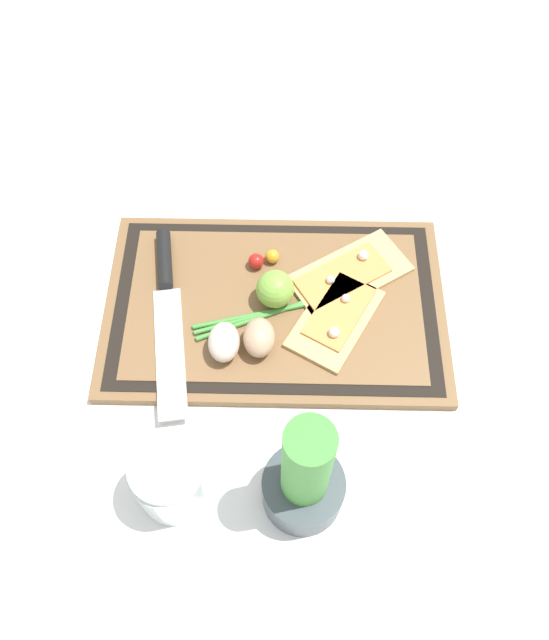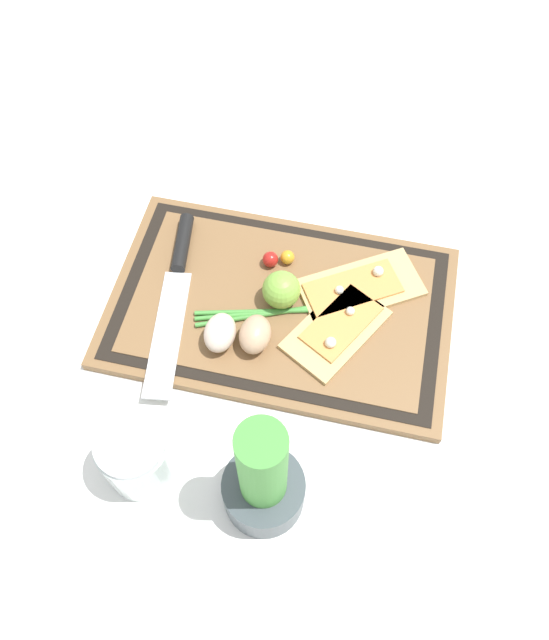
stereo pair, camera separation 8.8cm
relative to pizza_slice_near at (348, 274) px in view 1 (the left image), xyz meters
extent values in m
plane|color=white|center=(0.11, 0.05, -0.02)|extent=(6.00, 6.00, 0.00)
cube|color=brown|center=(0.11, 0.05, -0.02)|extent=(0.50, 0.32, 0.02)
cube|color=black|center=(0.11, 0.05, -0.01)|extent=(0.47, 0.29, 0.00)
cube|color=brown|center=(0.11, 0.05, -0.01)|extent=(0.43, 0.26, 0.00)
cube|color=tan|center=(0.00, 0.00, 0.00)|extent=(0.20, 0.17, 0.01)
cube|color=#E08E47|center=(0.01, 0.01, 0.00)|extent=(0.15, 0.13, 0.00)
sphere|color=silver|center=(-0.02, -0.03, 0.01)|extent=(0.02, 0.02, 0.02)
sphere|color=silver|center=(0.03, 0.02, 0.01)|extent=(0.01, 0.01, 0.01)
cube|color=tan|center=(0.02, 0.08, 0.00)|extent=(0.15, 0.18, 0.01)
cube|color=#E08E47|center=(0.02, 0.07, 0.00)|extent=(0.11, 0.13, 0.00)
sphere|color=silver|center=(0.03, 0.11, 0.01)|extent=(0.02, 0.02, 0.02)
sphere|color=silver|center=(0.01, 0.05, 0.01)|extent=(0.01, 0.01, 0.01)
cube|color=silver|center=(0.26, 0.13, 0.00)|extent=(0.07, 0.21, 0.00)
cylinder|color=black|center=(0.28, -0.02, 0.01)|extent=(0.04, 0.10, 0.02)
ellipsoid|color=tan|center=(0.13, 0.12, 0.02)|extent=(0.04, 0.06, 0.04)
ellipsoid|color=beige|center=(0.18, 0.13, 0.02)|extent=(0.04, 0.06, 0.04)
sphere|color=#7FB742|center=(0.11, 0.04, 0.02)|extent=(0.06, 0.06, 0.06)
sphere|color=red|center=(0.14, -0.02, 0.01)|extent=(0.02, 0.02, 0.02)
sphere|color=gold|center=(0.12, -0.03, 0.01)|extent=(0.02, 0.02, 0.02)
cylinder|color=#47933D|center=(0.09, 0.06, 0.00)|extent=(0.27, 0.07, 0.01)
cylinder|color=#47933D|center=(0.09, 0.06, 0.00)|extent=(0.26, 0.09, 0.01)
cylinder|color=#47933D|center=(0.09, 0.06, 0.00)|extent=(0.25, 0.11, 0.01)
cylinder|color=#3D474C|center=(0.07, 0.33, 0.01)|extent=(0.10, 0.10, 0.06)
cylinder|color=#47933D|center=(0.07, 0.33, 0.10)|extent=(0.06, 0.06, 0.19)
cylinder|color=silver|center=(0.23, 0.32, 0.02)|extent=(0.09, 0.09, 0.09)
cylinder|color=#D16023|center=(0.23, 0.32, -0.01)|extent=(0.08, 0.08, 0.03)
cylinder|color=silver|center=(0.23, 0.32, 0.07)|extent=(0.09, 0.09, 0.01)
camera|label=1|loc=(0.10, 0.53, 0.78)|focal=35.00mm
camera|label=2|loc=(0.01, 0.52, 0.78)|focal=35.00mm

